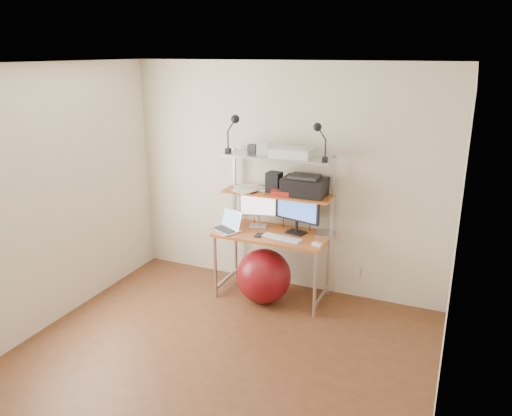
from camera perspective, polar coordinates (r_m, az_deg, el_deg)
The scene contains 20 objects.
room at distance 3.91m, azimuth -5.72°, elevation -2.62°, with size 3.60×3.60×3.60m.
computer_desk at distance 5.30m, azimuth 2.18°, elevation -0.46°, with size 1.20×0.60×1.57m.
wall_outlet at distance 5.57m, azimuth 11.41°, elevation -7.11°, with size 0.08×0.01×0.12m, color silver.
monitor_silver at distance 5.43m, azimuth 0.30°, elevation 0.39°, with size 0.42×0.19×0.47m.
monitor_black at distance 5.25m, azimuth 4.72°, elevation -0.09°, with size 0.52×0.20×0.53m.
laptop at distance 5.39m, azimuth -3.19°, elevation -2.06°, with size 0.40×0.37×0.28m.
keyboard at distance 5.16m, azimuth 2.94°, elevation -3.44°, with size 0.42×0.12×0.01m, color silver.
mouse at distance 5.01m, azimuth 7.02°, elevation -4.13°, with size 0.10×0.06×0.03m, color silver.
mac_mini at distance 5.27m, azimuth 7.92°, elevation -3.01°, with size 0.19×0.19×0.04m, color #BCBCC0.
phone at distance 5.23m, azimuth 0.34°, elevation -3.13°, with size 0.07×0.12×0.01m, color black.
printer at distance 5.20m, azimuth 5.58°, elevation 2.54°, with size 0.45×0.31×0.21m.
nas_cube at distance 5.31m, azimuth 2.09°, elevation 2.98°, with size 0.15×0.15×0.21m, color black.
red_box at distance 5.19m, azimuth 2.86°, elevation 1.73°, with size 0.20×0.13×0.06m, color red.
scanner at distance 5.12m, azimuth 4.04°, elevation 6.37°, with size 0.43×0.29×0.11m.
box_white at distance 5.24m, azimuth 0.71°, elevation 6.83°, with size 0.11×0.10×0.13m, color silver.
box_grey at distance 5.34m, azimuth -0.36°, elevation 6.80°, with size 0.09×0.09×0.09m, color #2B2A2D.
clip_lamp_left at distance 5.26m, azimuth -2.57°, elevation 9.42°, with size 0.16×0.09×0.41m.
clip_lamp_right at distance 4.92m, azimuth 7.22°, elevation 8.46°, with size 0.15×0.08×0.38m.
exercise_ball at distance 5.37m, azimuth 0.88°, elevation -7.78°, with size 0.59×0.59×0.59m, color maroon.
paper_stack at distance 5.42m, azimuth -1.02°, elevation 2.27°, with size 0.41×0.41×0.02m.
Camera 1 is at (1.79, -3.20, 2.59)m, focal length 35.00 mm.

